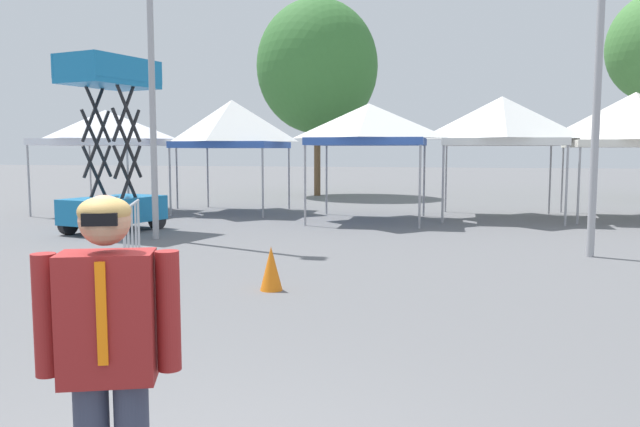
{
  "coord_description": "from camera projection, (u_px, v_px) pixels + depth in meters",
  "views": [
    {
      "loc": [
        1.38,
        -2.73,
        1.98
      ],
      "look_at": [
        -0.09,
        3.77,
        1.3
      ],
      "focal_mm": 34.95,
      "sensor_mm": 36.0,
      "label": 1
    }
  ],
  "objects": [
    {
      "name": "canopy_tent_center",
      "position": [
        106.0,
        128.0,
        19.56
      ],
      "size": [
        3.43,
        3.43,
        3.23
      ],
      "color": "#9E9EA3",
      "rests_on": "ground"
    },
    {
      "name": "canopy_tent_far_right",
      "position": [
        232.0,
        124.0,
        19.64
      ],
      "size": [
        3.08,
        3.08,
        3.55
      ],
      "color": "#9E9EA3",
      "rests_on": "ground"
    },
    {
      "name": "canopy_tent_behind_right",
      "position": [
        369.0,
        125.0,
        17.26
      ],
      "size": [
        3.19,
        3.19,
        3.27
      ],
      "color": "#9E9EA3",
      "rests_on": "ground"
    },
    {
      "name": "canopy_tent_behind_left",
      "position": [
        502.0,
        121.0,
        17.84
      ],
      "size": [
        3.32,
        3.32,
        3.51
      ],
      "color": "#9E9EA3",
      "rests_on": "ground"
    },
    {
      "name": "canopy_tent_far_left",
      "position": [
        635.0,
        120.0,
        17.57
      ],
      "size": [
        3.56,
        3.56,
        3.61
      ],
      "color": "#9E9EA3",
      "rests_on": "ground"
    },
    {
      "name": "scissor_lift",
      "position": [
        113.0,
        181.0,
        15.03
      ],
      "size": [
        1.9,
        2.56,
        4.15
      ],
      "color": "black",
      "rests_on": "ground"
    },
    {
      "name": "person_foreground",
      "position": [
        109.0,
        357.0,
        2.86
      ],
      "size": [
        0.62,
        0.37,
        1.78
      ],
      "color": "#33384C",
      "rests_on": "ground"
    },
    {
      "name": "light_pole_near_lift",
      "position": [
        150.0,
        13.0,
        13.41
      ],
      "size": [
        0.36,
        0.36,
        8.72
      ],
      "color": "#9E9EA3",
      "rests_on": "ground"
    },
    {
      "name": "tree_behind_tents_right",
      "position": [
        317.0,
        67.0,
        26.66
      ],
      "size": [
        5.19,
        5.19,
        8.39
      ],
      "color": "brown",
      "rests_on": "ground"
    },
    {
      "name": "crowd_barrier_mid_lot",
      "position": [
        132.0,
        223.0,
        10.57
      ],
      "size": [
        0.86,
        1.95,
        1.08
      ],
      "color": "#B7BABF",
      "rests_on": "ground"
    },
    {
      "name": "traffic_cone_lot_center",
      "position": [
        271.0,
        268.0,
        8.79
      ],
      "size": [
        0.32,
        0.32,
        0.63
      ],
      "primitive_type": "cone",
      "color": "orange",
      "rests_on": "ground"
    }
  ]
}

